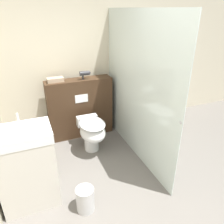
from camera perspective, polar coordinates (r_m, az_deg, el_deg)
The scene contains 9 objects.
ground_plane at distance 2.76m, azimuth 6.40°, elevation -26.04°, with size 12.00×12.00×0.00m, color slate.
wall_back at distance 3.99m, azimuth -8.79°, elevation 12.09°, with size 8.00×0.06×2.50m.
partition_panel at distance 3.96m, azimuth -8.28°, elevation 1.05°, with size 1.14×0.28×1.07m.
shower_glass at distance 3.24m, azimuth 6.30°, elevation 5.98°, with size 0.04×2.14×2.16m.
toilet at distance 3.53m, azimuth -5.26°, elevation -5.28°, with size 0.40×0.63×0.55m.
sink_vanity at distance 2.76m, azimuth -21.22°, elevation -13.38°, with size 0.63×0.46×1.14m.
hair_drier at distance 3.74m, azimuth -7.07°, elevation 9.97°, with size 0.19×0.07×0.14m.
folded_towel at distance 3.71m, azimuth -14.59°, elevation 8.15°, with size 0.26×0.15×0.07m.
waste_bin at distance 2.74m, azimuth -7.00°, elevation -21.72°, with size 0.21×0.21×0.31m.
Camera 1 is at (-0.90, -1.47, 2.15)m, focal length 35.00 mm.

